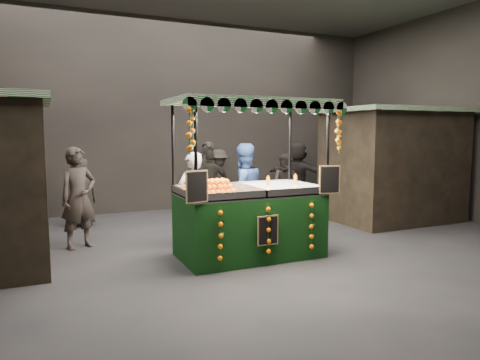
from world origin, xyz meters
name	(u,v)px	position (x,y,z in m)	size (l,w,h in m)	color
ground	(249,257)	(0.00, 0.00, 0.00)	(12.00, 12.00, 0.00)	black
market_hall	(250,47)	(0.00, 0.00, 3.38)	(12.10, 10.10, 5.05)	black
neighbour_stall_right	(392,164)	(4.40, 1.50, 1.31)	(3.00, 2.20, 2.60)	black
juice_stall	(251,209)	(0.05, 0.05, 0.80)	(2.66, 1.56, 2.57)	black
vendor_grey	(193,199)	(-0.60, 1.14, 0.85)	(0.71, 0.57, 1.70)	gray
vendor_blue	(243,191)	(0.45, 1.24, 0.92)	(0.94, 0.76, 1.84)	navy
shopper_0	(78,198)	(-2.50, 1.80, 0.90)	(0.77, 0.66, 1.80)	#2B2423
shopper_1	(286,185)	(2.31, 2.79, 0.77)	(0.95, 0.93, 1.54)	black
shopper_2	(211,183)	(0.69, 3.69, 0.81)	(1.02, 0.62, 1.62)	black
shopper_3	(219,179)	(1.21, 4.49, 0.80)	(1.19, 0.99, 1.60)	#2B2623
shopper_4	(80,192)	(-2.34, 3.69, 0.76)	(0.85, 0.69, 1.52)	black
shopper_5	(298,175)	(3.18, 3.69, 0.91)	(1.54, 1.60, 1.82)	black
shopper_6	(207,176)	(0.92, 4.60, 0.90)	(0.46, 0.68, 1.81)	#282320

